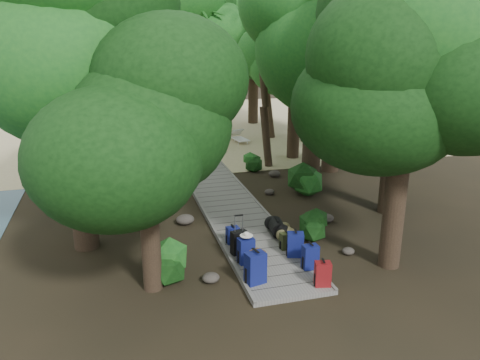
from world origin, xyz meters
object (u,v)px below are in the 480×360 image
object	(u,v)px
backpack_left_b	(256,265)
backpack_right_d	(286,240)
duffel_right_black	(277,227)
lone_suitcase_on_sand	(201,150)
duffel_right_khaki	(283,231)
backpack_right_a	(323,273)
backpack_right_b	(310,256)
backpack_right_c	(295,243)
backpack_left_c	(246,249)
backpack_left_d	(233,234)
sun_lounger	(240,137)
kayak	(122,146)
backpack_left_a	(255,266)
suitcase_on_boardwalk	(239,242)

from	to	relation	value
backpack_left_b	backpack_right_d	distance (m)	1.77
duffel_right_black	lone_suitcase_on_sand	distance (m)	9.92
backpack_left_b	duffel_right_khaki	bearing A→B (deg)	77.41
backpack_right_a	backpack_right_d	size ratio (longest dim) A/B	1.29
backpack_right_b	backpack_right_c	distance (m)	0.74
backpack_left_c	backpack_left_d	size ratio (longest dim) A/B	1.41
backpack_right_b	backpack_left_d	bearing A→B (deg)	125.45
sun_lounger	backpack_right_d	bearing A→B (deg)	-109.70
backpack_right_c	sun_lounger	distance (m)	13.80
backpack_left_c	backpack_right_a	xyz separation A→B (m)	(1.38, -1.55, -0.04)
duffel_right_black	kayak	world-z (taller)	duffel_right_black
backpack_right_a	lone_suitcase_on_sand	bearing A→B (deg)	104.25
backpack_left_a	duffel_right_black	distance (m)	2.84
duffel_right_black	backpack_left_c	bearing A→B (deg)	-124.95
backpack_right_a	suitcase_on_boardwalk	distance (m)	2.53
backpack_left_b	backpack_right_c	xyz separation A→B (m)	(1.31, 0.80, 0.04)
backpack_left_c	kayak	bearing A→B (deg)	93.45
duffel_right_black	backpack_right_d	bearing A→B (deg)	-86.31
backpack_right_a	backpack_left_d	bearing A→B (deg)	129.54
backpack_right_a	sun_lounger	distance (m)	15.34
suitcase_on_boardwalk	sun_lounger	xyz separation A→B (m)	(3.65, 13.09, -0.11)
backpack_left_b	lone_suitcase_on_sand	world-z (taller)	backpack_left_b
lone_suitcase_on_sand	sun_lounger	bearing A→B (deg)	38.90
lone_suitcase_on_sand	backpack_right_d	bearing A→B (deg)	-90.75
backpack_left_b	backpack_right_a	bearing A→B (deg)	-6.22
backpack_left_d	backpack_right_c	bearing A→B (deg)	-47.35
backpack_left_a	backpack_right_d	distance (m)	2.02
sun_lounger	duffel_right_black	bearing A→B (deg)	-110.16
backpack_left_a	backpack_right_d	xyz separation A→B (m)	(1.34, 1.50, -0.17)
lone_suitcase_on_sand	sun_lounger	world-z (taller)	sun_lounger
backpack_left_c	backpack_right_c	xyz separation A→B (m)	(1.34, 0.02, -0.01)
backpack_left_b	lone_suitcase_on_sand	distance (m)	12.18
sun_lounger	backpack_left_a	bearing A→B (deg)	-113.69
backpack_right_d	backpack_right_a	bearing A→B (deg)	-91.20
duffel_right_khaki	sun_lounger	size ratio (longest dim) A/B	0.28
backpack_right_a	sun_lounger	bearing A→B (deg)	94.21
backpack_left_c	lone_suitcase_on_sand	bearing A→B (deg)	77.66
duffel_right_black	suitcase_on_boardwalk	xyz separation A→B (m)	(-1.38, -0.90, 0.10)
backpack_left_d	kayak	bearing A→B (deg)	95.58
backpack_right_b	suitcase_on_boardwalk	size ratio (longest dim) A/B	1.07
backpack_left_a	duffel_right_khaki	bearing A→B (deg)	41.83
backpack_left_a	backpack_right_d	bearing A→B (deg)	34.70
backpack_right_c	duffel_right_khaki	bearing A→B (deg)	102.37
duffel_right_black	sun_lounger	distance (m)	12.40
lone_suitcase_on_sand	sun_lounger	xyz separation A→B (m)	(2.61, 2.27, 0.01)
sun_lounger	lone_suitcase_on_sand	bearing A→B (deg)	-148.54
backpack_right_d	kayak	xyz separation A→B (m)	(-3.88, 13.27, -0.21)
backpack_left_a	duffel_right_khaki	xyz separation A→B (m)	(1.52, 2.21, -0.24)
sun_lounger	suitcase_on_boardwalk	bearing A→B (deg)	-115.17
suitcase_on_boardwalk	kayak	xyz separation A→B (m)	(-2.57, 13.21, -0.27)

